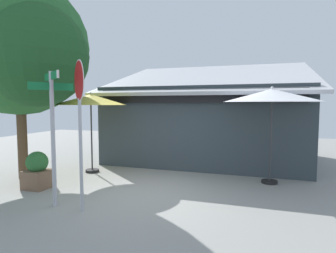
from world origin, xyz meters
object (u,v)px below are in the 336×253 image
Objects in this scene: stop_sign at (80,105)px; sidewalk_planter at (37,171)px; shade_tree at (22,49)px; street_sign_post at (53,124)px; patio_umbrella_mustard_left at (91,100)px; patio_umbrella_ivory_center at (272,96)px.

stop_sign reaches higher than sidewalk_planter.
shade_tree is 3.54m from sidewalk_planter.
street_sign_post is at bearing 176.16° from stop_sign.
patio_umbrella_mustard_left is at bearing 108.72° from street_sign_post.
shade_tree is at bearing 146.05° from street_sign_post.
street_sign_post is 0.94× the size of stop_sign.
shade_tree is (-1.29, -1.44, 1.47)m from patio_umbrella_mustard_left.
patio_umbrella_ivory_center is at bearing 36.77° from street_sign_post.
shade_tree reaches higher than patio_umbrella_mustard_left.
street_sign_post is 5.71m from patio_umbrella_ivory_center.
patio_umbrella_ivory_center is 7.22m from shade_tree.
patio_umbrella_mustard_left is at bearing -175.78° from patio_umbrella_ivory_center.
street_sign_post is 3.42m from shade_tree.
sidewalk_planter is at bearing -157.62° from patio_umbrella_ivory_center.
shade_tree is 6.01× the size of sidewalk_planter.
patio_umbrella_mustard_left is 2.42m from shade_tree.
street_sign_post is at bearing -71.28° from patio_umbrella_mustard_left.
patio_umbrella_ivory_center is 0.46× the size of shade_tree.
street_sign_post is 2.97× the size of sidewalk_planter.
stop_sign is 1.19× the size of patio_umbrella_mustard_left.
patio_umbrella_ivory_center is 2.76× the size of sidewalk_planter.
patio_umbrella_ivory_center reaches higher than patio_umbrella_mustard_left.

